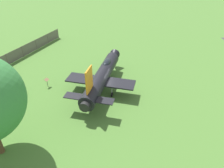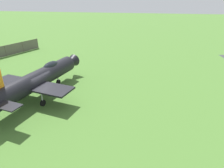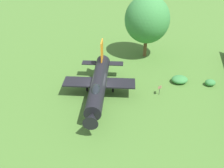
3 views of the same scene
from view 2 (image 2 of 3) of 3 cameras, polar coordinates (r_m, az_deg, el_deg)
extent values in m
plane|color=#47722D|center=(21.41, -20.52, -3.64)|extent=(200.00, 200.00, 0.00)
cylinder|color=black|center=(20.65, -21.27, 0.92)|extent=(4.14, 11.49, 1.76)
cone|color=black|center=(25.22, -11.79, 6.26)|extent=(1.80, 1.88, 1.49)
ellipsoid|color=black|center=(22.12, -17.28, 5.11)|extent=(1.35, 2.34, 0.84)
cube|color=black|center=(22.14, -27.01, 0.80)|extent=(3.71, 2.84, 0.16)
cube|color=black|center=(18.77, -16.57, -1.48)|extent=(3.71, 2.84, 0.16)
cube|color=black|center=(16.50, -27.74, -5.66)|extent=(1.99, 1.46, 0.10)
cylinder|color=#A5A8AD|center=(23.33, -15.43, 2.10)|extent=(0.12, 0.12, 1.38)
cylinder|color=black|center=(23.59, -15.24, 0.55)|extent=(0.30, 0.62, 0.60)
cylinder|color=#A5A8AD|center=(21.36, -26.05, -1.74)|extent=(0.12, 0.12, 1.38)
cylinder|color=black|center=(21.65, -25.72, -3.38)|extent=(0.30, 0.62, 0.60)
cylinder|color=#A5A8AD|center=(19.25, -19.63, -3.40)|extent=(0.12, 0.12, 1.38)
cylinder|color=black|center=(19.57, -19.35, -5.19)|extent=(0.30, 0.62, 0.60)
cylinder|color=#4C4238|center=(41.24, -20.68, 10.94)|extent=(0.08, 0.08, 1.86)
cylinder|color=#4C4238|center=(39.36, -24.39, 9.74)|extent=(0.08, 0.08, 1.86)
cylinder|color=#4C4238|center=(37.67, -28.43, 8.38)|extent=(0.08, 0.08, 1.86)
camera|label=1|loc=(11.91, -125.08, 15.06)|focal=33.88mm
camera|label=3|loc=(43.04, -1.43, 35.23)|focal=41.81mm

